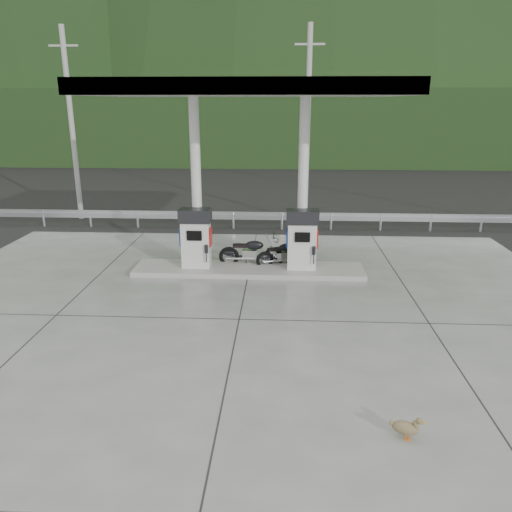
{
  "coord_description": "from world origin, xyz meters",
  "views": [
    {
      "loc": [
        0.98,
        -11.95,
        5.02
      ],
      "look_at": [
        0.3,
        1.0,
        1.0
      ],
      "focal_mm": 35.0,
      "sensor_mm": 36.0,
      "label": 1
    }
  ],
  "objects_px": {
    "gas_pump_right": "(302,240)",
    "duck": "(405,428)",
    "motorcycle_left": "(251,253)",
    "gas_pump_left": "(196,238)",
    "motorcycle_right": "(283,254)"
  },
  "relations": [
    {
      "from": "motorcycle_right",
      "to": "duck",
      "type": "height_order",
      "value": "motorcycle_right"
    },
    {
      "from": "gas_pump_left",
      "to": "motorcycle_right",
      "type": "height_order",
      "value": "gas_pump_left"
    },
    {
      "from": "gas_pump_left",
      "to": "motorcycle_right",
      "type": "xyz_separation_m",
      "value": [
        2.65,
        0.59,
        -0.65
      ]
    },
    {
      "from": "gas_pump_left",
      "to": "duck",
      "type": "xyz_separation_m",
      "value": [
        4.54,
        -7.77,
        -0.87
      ]
    },
    {
      "from": "gas_pump_left",
      "to": "gas_pump_right",
      "type": "bearing_deg",
      "value": 0.0
    },
    {
      "from": "gas_pump_left",
      "to": "duck",
      "type": "relative_size",
      "value": 3.61
    },
    {
      "from": "gas_pump_right",
      "to": "duck",
      "type": "relative_size",
      "value": 3.61
    },
    {
      "from": "gas_pump_right",
      "to": "motorcycle_left",
      "type": "xyz_separation_m",
      "value": [
        -1.56,
        0.56,
        -0.6
      ]
    },
    {
      "from": "gas_pump_right",
      "to": "duck",
      "type": "bearing_deg",
      "value": -80.23
    },
    {
      "from": "duck",
      "to": "gas_pump_right",
      "type": "bearing_deg",
      "value": 119.77
    },
    {
      "from": "gas_pump_right",
      "to": "motorcycle_left",
      "type": "bearing_deg",
      "value": 160.28
    },
    {
      "from": "gas_pump_left",
      "to": "motorcycle_left",
      "type": "xyz_separation_m",
      "value": [
        1.64,
        0.56,
        -0.6
      ]
    },
    {
      "from": "gas_pump_left",
      "to": "motorcycle_left",
      "type": "height_order",
      "value": "gas_pump_left"
    },
    {
      "from": "gas_pump_left",
      "to": "motorcycle_right",
      "type": "relative_size",
      "value": 1.06
    },
    {
      "from": "motorcycle_left",
      "to": "motorcycle_right",
      "type": "xyz_separation_m",
      "value": [
        1.01,
        0.03,
        -0.05
      ]
    }
  ]
}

